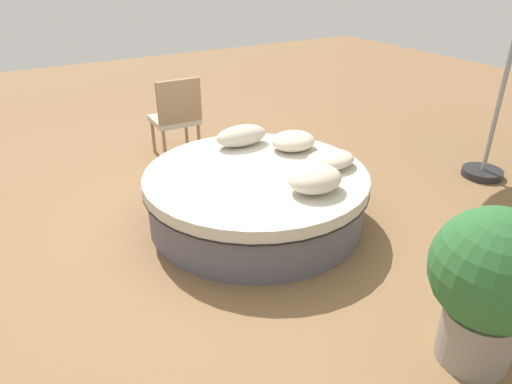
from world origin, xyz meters
TOP-DOWN VIEW (x-y plane):
  - ground_plane at (0.00, 0.00)m, footprint 16.00×16.00m
  - round_bed at (0.00, 0.00)m, footprint 2.03×2.03m
  - throw_pillow_0 at (-0.23, 0.56)m, footprint 0.47×0.38m
  - throw_pillow_1 at (-0.64, 0.25)m, footprint 0.48×0.36m
  - throw_pillow_2 at (-0.60, -0.28)m, footprint 0.45×0.40m
  - throw_pillow_3 at (-0.21, -0.64)m, footprint 0.55×0.30m
  - patio_chair at (0.02, -1.80)m, footprint 0.53×0.52m
  - planter at (-0.29, 2.12)m, footprint 0.72×0.72m

SIDE VIEW (x-z plane):
  - ground_plane at x=0.00m, z-range 0.00..0.00m
  - round_bed at x=0.00m, z-range 0.01..0.51m
  - patio_chair at x=0.02m, z-range 0.07..1.05m
  - throw_pillow_1 at x=-0.64m, z-range 0.50..0.65m
  - throw_pillow_2 at x=-0.60m, z-range 0.50..0.68m
  - planter at x=-0.29m, z-range 0.08..1.12m
  - throw_pillow_3 at x=-0.21m, z-range 0.50..0.70m
  - throw_pillow_0 at x=-0.23m, z-range 0.50..0.71m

